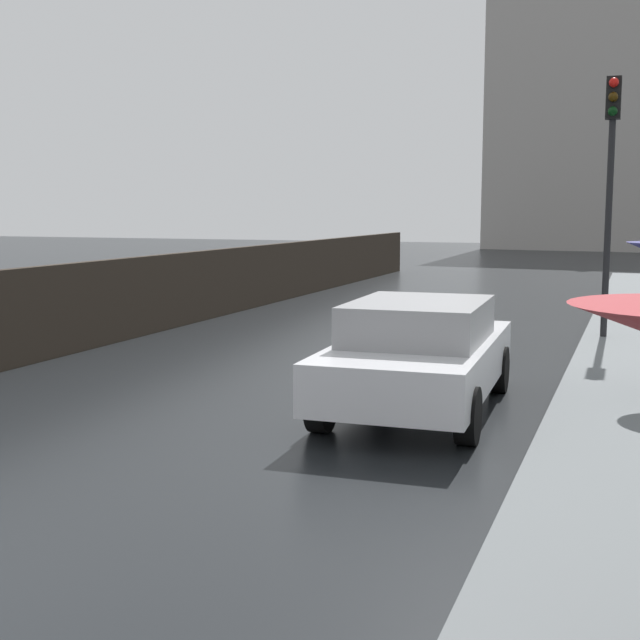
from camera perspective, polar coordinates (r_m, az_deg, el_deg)
name	(u,v)px	position (r m, az deg, el deg)	size (l,w,h in m)	color
car_white_near_kerb	(419,353)	(10.58, 6.68, -2.22)	(2.00, 4.27, 1.38)	silver
traffic_light	(611,160)	(16.53, 18.96, 10.14)	(0.26, 0.39, 4.72)	black
distant_tower	(605,91)	(56.41, 18.63, 14.37)	(14.00, 7.45, 23.30)	#9E9993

